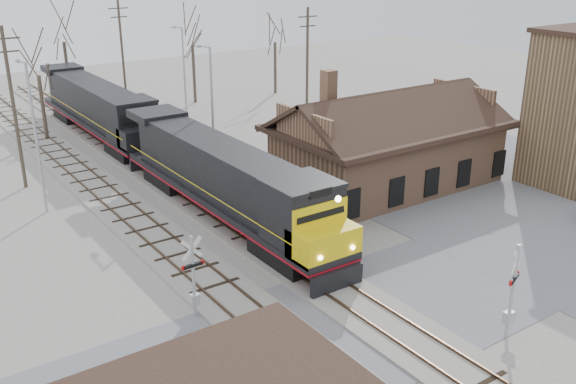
% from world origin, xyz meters
% --- Properties ---
extents(ground, '(140.00, 140.00, 0.00)m').
position_xyz_m(ground, '(0.00, 0.00, 0.00)').
color(ground, '#A19C91').
rests_on(ground, ground).
extents(road, '(60.00, 9.00, 0.03)m').
position_xyz_m(road, '(0.00, 0.00, 0.01)').
color(road, slate).
rests_on(road, ground).
extents(parking_lot, '(22.00, 26.00, 0.03)m').
position_xyz_m(parking_lot, '(18.00, 4.00, 0.02)').
color(parking_lot, slate).
rests_on(parking_lot, ground).
extents(track_main, '(3.40, 90.00, 0.24)m').
position_xyz_m(track_main, '(0.00, 15.00, 0.07)').
color(track_main, '#A19C91').
rests_on(track_main, ground).
extents(track_siding, '(3.40, 90.00, 0.24)m').
position_xyz_m(track_siding, '(-4.50, 15.00, 0.07)').
color(track_siding, '#A19C91').
rests_on(track_siding, ground).
extents(depot, '(15.20, 9.31, 7.90)m').
position_xyz_m(depot, '(11.99, 12.00, 2.41)').
color(depot, '#9C6E50').
rests_on(depot, ground).
extents(locomotive_lead, '(3.17, 21.23, 4.72)m').
position_xyz_m(locomotive_lead, '(0.00, 12.40, 2.48)').
color(locomotive_lead, black).
rests_on(locomotive_lead, ground).
extents(locomotive_trailing, '(3.17, 21.23, 4.46)m').
position_xyz_m(locomotive_trailing, '(0.00, 33.91, 2.48)').
color(locomotive_trailing, black).
rests_on(locomotive_trailing, ground).
extents(crossbuck_near, '(1.15, 0.52, 4.23)m').
position_xyz_m(crossbuck_near, '(3.36, -4.46, 1.97)').
color(crossbuck_near, '#A5A8AD').
rests_on(crossbuck_near, ground).
extents(crossbuck_far, '(1.10, 0.29, 3.85)m').
position_xyz_m(crossbuck_far, '(-6.40, 4.26, 1.82)').
color(crossbuck_far, '#A5A8AD').
rests_on(crossbuck_far, ground).
extents(streetlight_a, '(0.25, 2.04, 9.06)m').
position_xyz_m(streetlight_a, '(-8.40, 20.23, 5.07)').
color(streetlight_a, '#A5A8AD').
rests_on(streetlight_a, ground).
extents(streetlight_b, '(0.25, 2.04, 8.87)m').
position_xyz_m(streetlight_b, '(3.57, 20.91, 4.97)').
color(streetlight_b, '#A5A8AD').
rests_on(streetlight_b, ground).
extents(streetlight_c, '(0.25, 2.04, 8.40)m').
position_xyz_m(streetlight_c, '(8.84, 36.03, 4.73)').
color(streetlight_c, '#A5A8AD').
rests_on(streetlight_c, ground).
extents(utility_pole_a, '(2.00, 0.24, 10.58)m').
position_xyz_m(utility_pole_a, '(-8.34, 25.27, 5.52)').
color(utility_pole_a, '#382D23').
rests_on(utility_pole_a, ground).
extents(utility_pole_b, '(2.00, 0.24, 10.47)m').
position_xyz_m(utility_pole_b, '(5.78, 42.99, 5.46)').
color(utility_pole_b, '#382D23').
rests_on(utility_pole_b, ground).
extents(utility_pole_c, '(2.00, 0.24, 10.29)m').
position_xyz_m(utility_pole_c, '(16.94, 27.89, 5.37)').
color(utility_pole_c, '#382D23').
rests_on(utility_pole_c, ground).
extents(tree_b, '(3.58, 3.58, 8.76)m').
position_xyz_m(tree_b, '(-3.94, 36.16, 6.23)').
color(tree_b, '#382D23').
rests_on(tree_b, ground).
extents(tree_c, '(4.36, 4.36, 10.68)m').
position_xyz_m(tree_c, '(1.22, 46.17, 7.60)').
color(tree_c, '#382D23').
rests_on(tree_c, ground).
extents(tree_d, '(3.93, 3.93, 9.63)m').
position_xyz_m(tree_d, '(12.64, 41.57, 6.85)').
color(tree_d, '#382D23').
rests_on(tree_d, ground).
extents(tree_e, '(3.69, 3.69, 9.04)m').
position_xyz_m(tree_e, '(22.00, 40.62, 6.43)').
color(tree_e, '#382D23').
rests_on(tree_e, ground).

